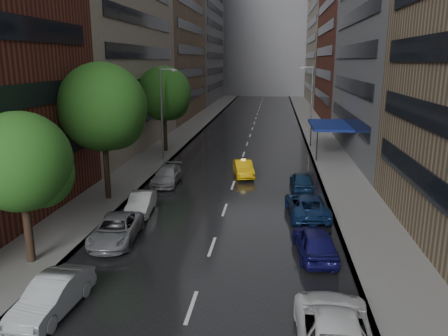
{
  "coord_description": "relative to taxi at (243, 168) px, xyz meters",
  "views": [
    {
      "loc": [
        3.16,
        -11.66,
        9.82
      ],
      "look_at": [
        0.0,
        15.65,
        3.0
      ],
      "focal_mm": 35.0,
      "sensor_mm": 36.0,
      "label": 1
    }
  ],
  "objects": [
    {
      "name": "sidewalk_right",
      "position": [
        8.39,
        25.03,
        -0.61
      ],
      "size": [
        4.0,
        140.0,
        0.15
      ],
      "primitive_type": "cube",
      "color": "gray",
      "rests_on": "ground"
    },
    {
      "name": "taxi",
      "position": [
        0.0,
        0.0,
        0.0
      ],
      "size": [
        2.26,
        4.39,
        1.38
      ],
      "primitive_type": "imported",
      "rotation": [
        0.0,
        0.0,
        0.2
      ],
      "color": "#DBA10B",
      "rests_on": "ground"
    },
    {
      "name": "parked_cars_left",
      "position": [
        -6.01,
        -12.19,
        0.01
      ],
      "size": [
        2.66,
        23.56,
        1.45
      ],
      "color": "#9AA0A3",
      "rests_on": "ground"
    },
    {
      "name": "buildings_left",
      "position": [
        -15.61,
        33.82,
        15.3
      ],
      "size": [
        8.0,
        108.0,
        38.0
      ],
      "color": "maroon",
      "rests_on": "ground"
    },
    {
      "name": "awning",
      "position": [
        8.37,
        10.03,
        2.44
      ],
      "size": [
        4.0,
        8.0,
        3.12
      ],
      "color": "navy",
      "rests_on": "sidewalk_right"
    },
    {
      "name": "buildings_right",
      "position": [
        14.39,
        31.73,
        14.34
      ],
      "size": [
        8.05,
        109.1,
        36.0
      ],
      "color": "#937A5B",
      "rests_on": "ground"
    },
    {
      "name": "building_far",
      "position": [
        -0.61,
        93.03,
        15.31
      ],
      "size": [
        40.0,
        14.0,
        32.0
      ],
      "primitive_type": "cube",
      "color": "slate",
      "rests_on": "ground"
    },
    {
      "name": "sidewalk_left",
      "position": [
        -9.61,
        25.03,
        -0.61
      ],
      "size": [
        4.0,
        140.0,
        0.15
      ],
      "primitive_type": "cube",
      "color": "gray",
      "rests_on": "ground"
    },
    {
      "name": "parked_cars_right",
      "position": [
        4.79,
        -14.78,
        0.07
      ],
      "size": [
        2.87,
        24.52,
        1.59
      ],
      "color": "white",
      "rests_on": "ground"
    },
    {
      "name": "road",
      "position": [
        -0.61,
        25.03,
        -0.68
      ],
      "size": [
        14.0,
        140.0,
        0.01
      ],
      "primitive_type": "cube",
      "color": "black",
      "rests_on": "ground"
    },
    {
      "name": "street_lamp_left",
      "position": [
        -8.33,
        5.03,
        4.2
      ],
      "size": [
        1.74,
        0.22,
        9.0
      ],
      "color": "gray",
      "rests_on": "sidewalk_left"
    },
    {
      "name": "street_lamp_right",
      "position": [
        7.11,
        20.03,
        4.2
      ],
      "size": [
        1.74,
        0.22,
        9.0
      ],
      "color": "gray",
      "rests_on": "sidewalk_right"
    },
    {
      "name": "tree_near",
      "position": [
        -9.21,
        -17.98,
        4.49
      ],
      "size": [
        4.75,
        4.75,
        7.57
      ],
      "color": "#382619",
      "rests_on": "ground"
    },
    {
      "name": "tree_mid",
      "position": [
        -9.21,
        -7.7,
        5.98
      ],
      "size": [
        6.11,
        6.11,
        9.73
      ],
      "color": "#382619",
      "rests_on": "ground"
    },
    {
      "name": "tree_far",
      "position": [
        -9.21,
        9.34,
        5.64
      ],
      "size": [
        5.8,
        5.8,
        9.25
      ],
      "color": "#382619",
      "rests_on": "ground"
    }
  ]
}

